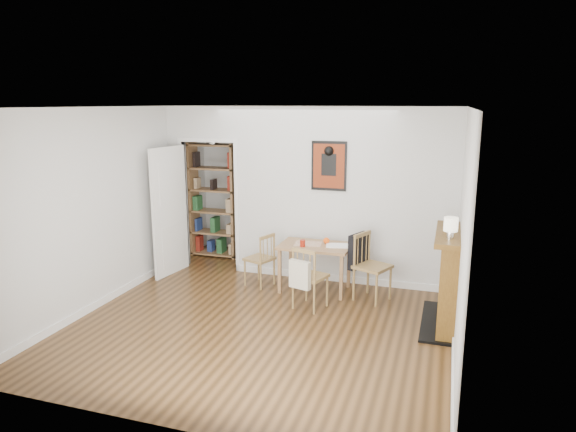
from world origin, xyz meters
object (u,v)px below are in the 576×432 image
(notebook, at_px, (337,246))
(chair_right, at_px, (371,266))
(ceramic_jar_a, at_px, (449,225))
(chair_front, at_px, (310,277))
(mantel_lamp, at_px, (451,226))
(fireplace, at_px, (449,276))
(bookshelf, at_px, (214,201))
(dining_table, at_px, (315,250))
(chair_left, at_px, (259,259))
(red_glass, at_px, (303,243))
(orange_fruit, at_px, (326,241))
(ceramic_jar_b, at_px, (449,221))

(notebook, bearing_deg, chair_right, -15.79)
(chair_right, bearing_deg, ceramic_jar_a, -21.39)
(chair_front, relative_size, mantel_lamp, 3.43)
(fireplace, bearing_deg, bookshelf, 155.63)
(dining_table, relative_size, chair_right, 1.07)
(chair_left, relative_size, notebook, 2.56)
(mantel_lamp, bearing_deg, chair_front, 169.85)
(red_glass, bearing_deg, mantel_lamp, -22.74)
(chair_left, xyz_separation_m, notebook, (1.15, 0.07, 0.29))
(fireplace, bearing_deg, orange_fruit, 156.29)
(mantel_lamp, distance_m, ceramic_jar_b, 0.68)
(mantel_lamp, height_order, ceramic_jar_a, mantel_lamp)
(notebook, xyz_separation_m, ceramic_jar_b, (1.47, -0.32, 0.53))
(chair_left, bearing_deg, mantel_lamp, -19.12)
(chair_left, xyz_separation_m, red_glass, (0.69, -0.10, 0.33))
(ceramic_jar_b, bearing_deg, chair_front, -167.74)
(dining_table, xyz_separation_m, chair_left, (-0.83, -0.04, -0.20))
(chair_right, height_order, bookshelf, bookshelf)
(chair_right, height_order, mantel_lamp, mantel_lamp)
(chair_front, height_order, orange_fruit, chair_front)
(chair_front, distance_m, fireplace, 1.74)
(notebook, xyz_separation_m, ceramic_jar_a, (1.48, -0.52, 0.53))
(chair_left, bearing_deg, dining_table, 2.65)
(ceramic_jar_a, bearing_deg, red_glass, 169.62)
(chair_right, relative_size, mantel_lamp, 3.78)
(ceramic_jar_a, bearing_deg, dining_table, 164.71)
(orange_fruit, bearing_deg, ceramic_jar_a, -20.04)
(orange_fruit, distance_m, ceramic_jar_b, 1.77)
(orange_fruit, height_order, ceramic_jar_b, ceramic_jar_b)
(dining_table, xyz_separation_m, chair_front, (0.10, -0.65, -0.17))
(notebook, bearing_deg, ceramic_jar_b, -12.09)
(notebook, bearing_deg, ceramic_jar_a, -19.51)
(dining_table, bearing_deg, chair_front, -80.96)
(bookshelf, xyz_separation_m, orange_fruit, (2.26, -1.05, -0.26))
(chair_right, xyz_separation_m, chair_front, (-0.72, -0.54, -0.05))
(chair_right, xyz_separation_m, orange_fruit, (-0.68, 0.22, 0.24))
(chair_right, bearing_deg, chair_front, -143.17)
(bookshelf, xyz_separation_m, ceramic_jar_b, (3.91, -1.44, 0.23))
(fireplace, xyz_separation_m, ceramic_jar_b, (-0.05, 0.35, 0.60))
(bookshelf, bearing_deg, ceramic_jar_b, -20.24)
(chair_left, xyz_separation_m, ceramic_jar_b, (2.62, -0.24, 0.82))
(chair_front, relative_size, orange_fruit, 9.43)
(red_glass, bearing_deg, chair_left, 171.98)
(chair_left, relative_size, orange_fruit, 8.88)
(chair_right, relative_size, red_glass, 9.69)
(red_glass, bearing_deg, bookshelf, 146.75)
(orange_fruit, xyz_separation_m, mantel_lamp, (1.67, -1.07, 0.59))
(fireplace, bearing_deg, mantel_lamp, -94.82)
(mantel_lamp, height_order, ceramic_jar_b, mantel_lamp)
(chair_front, xyz_separation_m, bookshelf, (-2.22, 1.81, 0.55))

